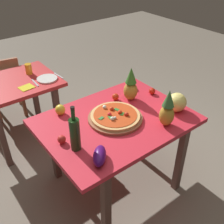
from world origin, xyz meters
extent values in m
plane|color=gray|center=(0.00, 0.00, 0.00)|extent=(10.00, 10.00, 0.00)
cube|color=brown|center=(-0.42, -0.42, 0.37)|extent=(0.06, 0.06, 0.74)
cube|color=brown|center=(0.42, -0.42, 0.37)|extent=(0.06, 0.06, 0.74)
cube|color=brown|center=(-0.42, 0.42, 0.37)|extent=(0.06, 0.06, 0.74)
cube|color=brown|center=(0.42, 0.42, 0.37)|extent=(0.06, 0.06, 0.74)
cube|color=red|center=(0.00, 0.00, 0.76)|extent=(1.27, 0.94, 0.04)
cube|color=brown|center=(-0.76, 0.88, 0.37)|extent=(0.06, 0.06, 0.74)
cube|color=brown|center=(-0.14, 0.88, 0.37)|extent=(0.06, 0.06, 0.74)
cube|color=brown|center=(-0.14, 1.51, 0.37)|extent=(0.06, 0.06, 0.74)
cube|color=red|center=(-0.45, 1.20, 0.76)|extent=(0.91, 0.73, 0.04)
cube|color=#91563B|center=(-0.20, 1.99, 0.21)|extent=(0.04, 0.04, 0.41)
cube|color=#91563B|center=(-0.25, 1.67, 0.21)|extent=(0.04, 0.04, 0.41)
cube|color=#91563B|center=(-0.39, 1.86, 0.43)|extent=(0.46, 0.46, 0.04)
cube|color=#945C3E|center=(-0.42, 1.68, 0.65)|extent=(0.40, 0.11, 0.40)
cylinder|color=#91563B|center=(-0.01, 0.00, 0.79)|extent=(0.46, 0.46, 0.02)
cylinder|color=#E6AF68|center=(-0.01, 0.00, 0.81)|extent=(0.42, 0.42, 0.02)
cylinder|color=#CB441A|center=(-0.01, 0.00, 0.83)|extent=(0.37, 0.37, 0.00)
sphere|color=red|center=(-0.05, 0.02, 0.84)|extent=(0.03, 0.03, 0.03)
sphere|color=red|center=(0.01, 0.07, 0.84)|extent=(0.04, 0.04, 0.04)
sphere|color=red|center=(0.06, -0.07, 0.84)|extent=(0.04, 0.04, 0.04)
sphere|color=red|center=(0.04, -0.01, 0.84)|extent=(0.03, 0.03, 0.03)
sphere|color=red|center=(0.03, -0.01, 0.84)|extent=(0.03, 0.03, 0.03)
cube|color=#3A7936|center=(-0.14, 0.02, 0.83)|extent=(0.05, 0.04, 0.00)
cube|color=#376E21|center=(0.04, -0.03, 0.83)|extent=(0.05, 0.05, 0.00)
cube|color=#3A7F2C|center=(-0.07, -0.01, 0.83)|extent=(0.04, 0.05, 0.00)
cube|color=#2D792B|center=(0.05, 0.05, 0.83)|extent=(0.04, 0.05, 0.00)
sphere|color=white|center=(-0.05, -0.05, 0.84)|extent=(0.02, 0.02, 0.02)
sphere|color=white|center=(-0.07, -0.05, 0.84)|extent=(0.04, 0.04, 0.04)
sphere|color=white|center=(-0.02, 0.13, 0.84)|extent=(0.04, 0.04, 0.04)
cylinder|color=#1A3616|center=(-0.46, -0.12, 0.91)|extent=(0.08, 0.08, 0.26)
cylinder|color=#1A3616|center=(-0.46, -0.12, 1.08)|extent=(0.03, 0.03, 0.09)
cylinder|color=black|center=(-0.46, -0.12, 1.13)|extent=(0.03, 0.03, 0.02)
ellipsoid|color=#B58531|center=(0.31, 0.17, 0.87)|extent=(0.13, 0.13, 0.18)
cone|color=#347528|center=(0.31, 0.17, 1.03)|extent=(0.11, 0.11, 0.15)
ellipsoid|color=#B98B2E|center=(0.28, -0.31, 0.87)|extent=(0.12, 0.12, 0.18)
cone|color=#366933|center=(0.28, -0.31, 1.03)|extent=(0.10, 0.10, 0.14)
sphere|color=#EFDB6F|center=(0.51, -0.22, 0.86)|extent=(0.17, 0.17, 0.17)
ellipsoid|color=yellow|center=(-0.34, 0.35, 0.82)|extent=(0.09, 0.09, 0.10)
ellipsoid|color=#420D56|center=(-0.40, -0.32, 0.82)|extent=(0.20, 0.21, 0.09)
sphere|color=red|center=(0.54, 0.12, 0.81)|extent=(0.06, 0.06, 0.06)
sphere|color=red|center=(-0.51, 0.01, 0.81)|extent=(0.06, 0.06, 0.06)
sphere|color=red|center=(0.19, 0.25, 0.81)|extent=(0.06, 0.06, 0.06)
sphere|color=red|center=(0.46, 0.34, 0.82)|extent=(0.08, 0.08, 0.08)
cylinder|color=gold|center=(-0.23, 1.28, 0.84)|extent=(0.07, 0.07, 0.12)
cylinder|color=white|center=(-0.14, 1.03, 0.79)|extent=(0.22, 0.22, 0.02)
cube|color=silver|center=(-0.28, 1.03, 0.78)|extent=(0.03, 0.18, 0.01)
cube|color=silver|center=(0.00, 1.03, 0.78)|extent=(0.03, 0.18, 0.01)
cube|color=yellow|center=(-0.39, 0.99, 0.78)|extent=(0.15, 0.14, 0.01)
camera|label=1|loc=(-1.15, -1.45, 2.10)|focal=42.83mm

